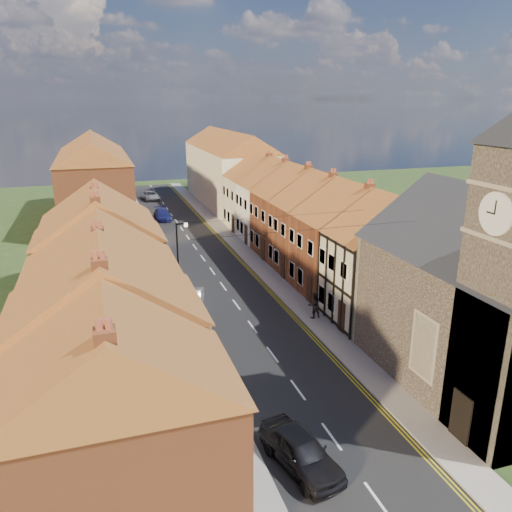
# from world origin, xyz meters

# --- Properties ---
(ground) EXTENTS (160.00, 160.00, 0.00)m
(ground) POSITION_xyz_m (0.00, 0.00, 0.00)
(ground) COLOR #334B20
(ground) RESTS_ON ground
(road) EXTENTS (7.00, 90.00, 0.02)m
(road) POSITION_xyz_m (0.00, 30.00, 0.01)
(road) COLOR black
(road) RESTS_ON ground
(pavement_left) EXTENTS (1.80, 90.00, 0.12)m
(pavement_left) POSITION_xyz_m (-4.40, 30.00, 0.06)
(pavement_left) COLOR #A09891
(pavement_left) RESTS_ON ground
(pavement_right) EXTENTS (1.80, 90.00, 0.12)m
(pavement_right) POSITION_xyz_m (4.40, 30.00, 0.06)
(pavement_right) COLOR #A09891
(pavement_right) RESTS_ON ground
(church) EXTENTS (11.25, 14.25, 15.20)m
(church) POSITION_xyz_m (9.36, 3.32, 5.88)
(church) COLOR #2D271F
(church) RESTS_ON ground
(cottage_r_tudor) EXTENTS (8.30, 5.20, 9.00)m
(cottage_r_tudor) POSITION_xyz_m (9.27, 12.70, 4.47)
(cottage_r_tudor) COLOR beige
(cottage_r_tudor) RESTS_ON ground
(cottage_r_white_near) EXTENTS (8.30, 6.00, 9.00)m
(cottage_r_white_near) POSITION_xyz_m (9.30, 18.10, 4.47)
(cottage_r_white_near) COLOR brown
(cottage_r_white_near) RESTS_ON ground
(cottage_r_cream_mid) EXTENTS (8.30, 5.20, 9.00)m
(cottage_r_cream_mid) POSITION_xyz_m (9.30, 23.50, 4.48)
(cottage_r_cream_mid) COLOR brown
(cottage_r_cream_mid) RESTS_ON ground
(cottage_r_pink) EXTENTS (8.30, 6.00, 9.00)m
(cottage_r_pink) POSITION_xyz_m (9.30, 28.90, 4.47)
(cottage_r_pink) COLOR brown
(cottage_r_pink) RESTS_ON ground
(cottage_r_white_far) EXTENTS (8.30, 5.20, 9.00)m
(cottage_r_white_far) POSITION_xyz_m (9.30, 34.30, 4.48)
(cottage_r_white_far) COLOR white
(cottage_r_white_far) RESTS_ON ground
(cottage_r_cream_far) EXTENTS (8.30, 6.00, 9.00)m
(cottage_r_cream_far) POSITION_xyz_m (9.30, 39.70, 4.47)
(cottage_r_cream_far) COLOR beige
(cottage_r_cream_far) RESTS_ON ground
(cottage_l_brick_near) EXTENTS (8.30, 5.70, 8.80)m
(cottage_l_brick_near) POSITION_xyz_m (-9.30, -0.25, 4.37)
(cottage_l_brick_near) COLOR brown
(cottage_l_brick_near) RESTS_ON ground
(cottage_l_cream) EXTENTS (8.30, 6.30, 9.10)m
(cottage_l_cream) POSITION_xyz_m (-9.30, 5.55, 4.52)
(cottage_l_cream) COLOR beige
(cottage_l_cream) RESTS_ON ground
(cottage_l_white) EXTENTS (8.30, 6.90, 8.80)m
(cottage_l_white) POSITION_xyz_m (-9.30, 11.95, 4.37)
(cottage_l_white) COLOR brown
(cottage_l_white) RESTS_ON ground
(cottage_l_brick_mid) EXTENTS (8.30, 5.70, 9.10)m
(cottage_l_brick_mid) POSITION_xyz_m (-9.30, 18.05, 4.53)
(cottage_l_brick_mid) COLOR brown
(cottage_l_brick_mid) RESTS_ON ground
(cottage_l_pink) EXTENTS (8.30, 6.30, 8.80)m
(cottage_l_pink) POSITION_xyz_m (-9.30, 23.85, 4.37)
(cottage_l_pink) COLOR beige
(cottage_l_pink) RESTS_ON ground
(block_right_far) EXTENTS (8.30, 24.20, 10.50)m
(block_right_far) POSITION_xyz_m (9.30, 55.00, 5.29)
(block_right_far) COLOR beige
(block_right_far) RESTS_ON ground
(block_left_far) EXTENTS (8.30, 24.20, 10.50)m
(block_left_far) POSITION_xyz_m (-9.30, 50.00, 5.29)
(block_left_far) COLOR brown
(block_left_far) RESTS_ON ground
(lamppost) EXTENTS (0.88, 0.15, 6.00)m
(lamppost) POSITION_xyz_m (-3.81, 20.00, 3.54)
(lamppost) COLOR black
(lamppost) RESTS_ON pavement_left
(car_near) EXTENTS (2.73, 4.79, 1.54)m
(car_near) POSITION_xyz_m (-2.09, 0.67, 0.77)
(car_near) COLOR black
(car_near) RESTS_ON ground
(car_mid) EXTENTS (2.46, 4.05, 1.26)m
(car_mid) POSITION_xyz_m (-3.20, 18.51, 0.63)
(car_mid) COLOR #9B9CA2
(car_mid) RESTS_ON ground
(car_far) EXTENTS (1.88, 4.57, 1.33)m
(car_far) POSITION_xyz_m (-1.50, 47.46, 0.66)
(car_far) COLOR navy
(car_far) RESTS_ON ground
(car_distant) EXTENTS (2.79, 4.93, 1.30)m
(car_distant) POSITION_xyz_m (-1.50, 61.18, 0.65)
(car_distant) COLOR #9EA0A5
(car_distant) RESTS_ON ground
(pedestrian_left) EXTENTS (0.60, 0.43, 1.55)m
(pedestrian_left) POSITION_xyz_m (-4.96, 8.09, 0.90)
(pedestrian_left) COLOR black
(pedestrian_left) RESTS_ON pavement_left
(pedestrian_right) EXTENTS (0.99, 0.81, 1.90)m
(pedestrian_right) POSITION_xyz_m (4.45, 13.93, 1.07)
(pedestrian_right) COLOR black
(pedestrian_right) RESTS_ON pavement_right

